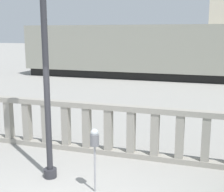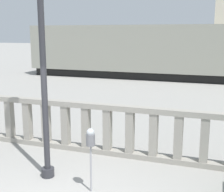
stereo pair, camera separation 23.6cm
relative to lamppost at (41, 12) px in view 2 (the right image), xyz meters
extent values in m
cube|color=gray|center=(0.82, 1.67, -3.52)|extent=(17.76, 0.24, 0.14)
cube|color=gray|center=(0.82, 1.67, -2.30)|extent=(17.76, 0.24, 0.14)
cube|color=gray|center=(-2.25, 1.67, -2.91)|extent=(0.20, 0.20, 1.08)
cube|color=gray|center=(-1.63, 1.67, -2.91)|extent=(0.20, 0.20, 1.08)
cube|color=gray|center=(-1.02, 1.67, -2.91)|extent=(0.20, 0.20, 1.08)
cube|color=gray|center=(-0.41, 1.67, -2.91)|extent=(0.20, 0.20, 1.08)
cube|color=gray|center=(0.20, 1.67, -2.91)|extent=(0.20, 0.20, 1.08)
cube|color=gray|center=(0.82, 1.67, -2.91)|extent=(0.20, 0.20, 1.08)
cube|color=gray|center=(1.43, 1.67, -2.91)|extent=(0.20, 0.20, 1.08)
cube|color=gray|center=(2.04, 1.67, -2.91)|extent=(0.20, 0.20, 1.08)
cube|color=gray|center=(2.65, 1.67, -2.91)|extent=(0.20, 0.20, 1.08)
cube|color=gray|center=(3.26, 1.67, -2.91)|extent=(0.20, 0.20, 1.08)
cylinder|color=#2D2D33|center=(0.00, 0.00, -3.49)|extent=(0.29, 0.29, 0.20)
cylinder|color=#2D2D33|center=(0.00, 0.00, -0.59)|extent=(0.13, 0.13, 5.61)
cylinder|color=#99999E|center=(1.18, -0.29, -3.10)|extent=(0.04, 0.04, 0.98)
cylinder|color=slate|center=(1.18, -0.29, -2.49)|extent=(0.18, 0.18, 0.23)
sphere|color=#B2B7BC|center=(1.18, -0.29, -2.34)|extent=(0.15, 0.15, 0.15)
cube|color=black|center=(0.77, 15.90, -3.32)|extent=(21.09, 2.25, 0.55)
cube|color=gray|center=(0.77, 15.90, -1.47)|extent=(21.52, 2.81, 3.14)
camera|label=1|loc=(3.29, -5.75, -0.42)|focal=50.00mm
camera|label=2|loc=(3.52, -5.67, -0.42)|focal=50.00mm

